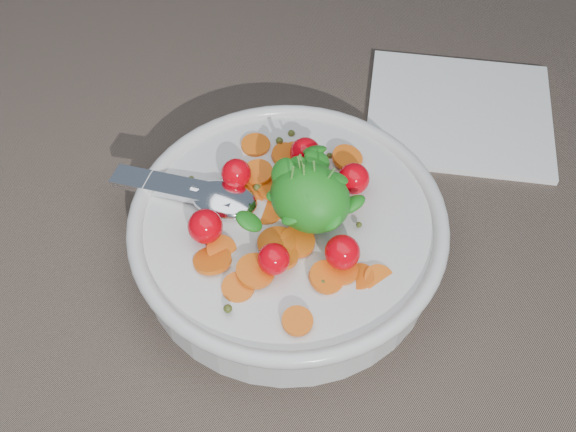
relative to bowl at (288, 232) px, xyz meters
The scene contains 3 objects.
ground 0.04m from the bowl, 25.23° to the left, with size 6.00×6.00×0.00m, color #6E5C4E.
bowl is the anchor object (origin of this frame).
napkin 0.23m from the bowl, 80.39° to the left, with size 0.17×0.15×0.01m, color white.
Camera 1 is at (0.17, -0.28, 0.49)m, focal length 45.00 mm.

